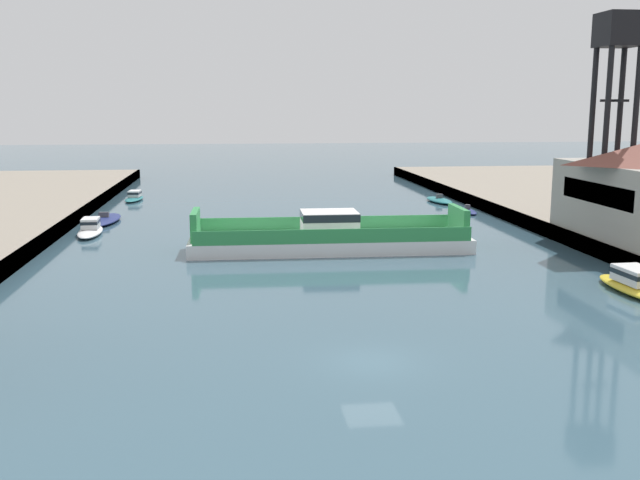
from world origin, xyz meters
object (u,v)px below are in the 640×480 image
chain_ferry (329,237)px  moored_boat_far_right (134,197)px  moored_boat_mid_left (104,220)px  moored_boat_upstream_a (640,285)px  moored_boat_mid_right (467,211)px  crane_tower (617,67)px  moored_boat_far_left (90,229)px  moored_boat_near_right (439,200)px

chain_ferry → moored_boat_far_right: 39.06m
chain_ferry → moored_boat_mid_left: (-20.38, 16.34, -0.70)m
moored_boat_mid_left → moored_boat_upstream_a: bearing=-41.1°
moored_boat_far_right → moored_boat_upstream_a: (36.69, -49.94, 0.14)m
moored_boat_mid_left → moored_boat_mid_right: moored_boat_mid_left is taller
moored_boat_upstream_a → crane_tower: size_ratio=0.49×
chain_ferry → moored_boat_far_left: chain_ferry is taller
moored_boat_mid_right → chain_ferry: bearing=-133.4°
moored_boat_far_right → moored_boat_mid_right: bearing=-22.1°
moored_boat_far_left → moored_boat_upstream_a: moored_boat_upstream_a is taller
moored_boat_far_left → crane_tower: crane_tower is taller
moored_boat_mid_right → crane_tower: (4.66, -20.68, 14.12)m
moored_boat_mid_right → moored_boat_far_left: (-38.01, -9.20, 0.33)m
chain_ferry → moored_boat_upstream_a: 23.49m
moored_boat_far_right → chain_ferry: bearing=-59.7°
moored_boat_mid_left → moored_boat_far_right: bearing=87.7°
moored_boat_near_right → moored_boat_far_right: 37.25m
moored_boat_near_right → crane_tower: crane_tower is taller
moored_boat_near_right → moored_boat_upstream_a: (-0.01, -43.60, 0.30)m
moored_boat_far_right → crane_tower: 56.88m
moored_boat_mid_left → moored_boat_far_left: moored_boat_far_left is taller
moored_boat_upstream_a → moored_boat_mid_left: bearing=138.9°
chain_ferry → moored_boat_far_left: 22.47m
moored_boat_far_right → moored_boat_mid_left: bearing=-92.3°
crane_tower → moored_boat_mid_right: bearing=102.7°
chain_ferry → moored_boat_near_right: bearing=58.2°
chain_ferry → moored_boat_mid_left: size_ratio=2.62×
moored_boat_mid_left → moored_boat_far_right: size_ratio=1.39×
chain_ferry → crane_tower: bearing=-5.3°
moored_boat_mid_right → crane_tower: crane_tower is taller
chain_ferry → moored_boat_far_left: bearing=155.3°
chain_ferry → moored_boat_far_right: chain_ferry is taller
moored_boat_mid_left → crane_tower: bearing=-23.4°
moored_boat_mid_right → moored_boat_far_right: size_ratio=0.82×
moored_boat_far_right → moored_boat_upstream_a: moored_boat_upstream_a is taller
moored_boat_mid_right → moored_boat_far_left: bearing=-166.4°
moored_boat_mid_left → moored_boat_far_left: 6.95m
moored_boat_mid_right → moored_boat_near_right: bearing=93.9°
moored_boat_near_right → moored_boat_upstream_a: bearing=-90.0°
moored_boat_far_left → crane_tower: bearing=-15.1°
moored_boat_far_left → moored_boat_far_right: size_ratio=1.10×
chain_ferry → moored_boat_mid_right: chain_ferry is taller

